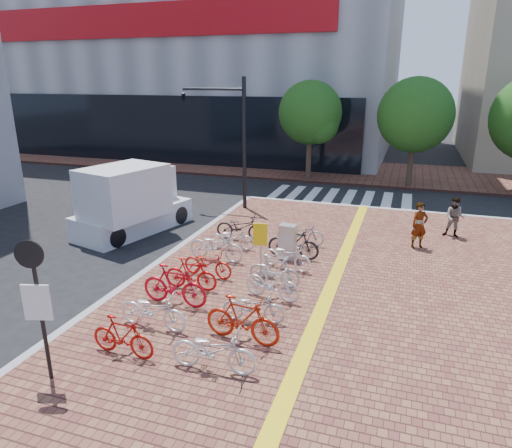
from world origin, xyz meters
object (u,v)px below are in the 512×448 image
(yellow_sign, at_px, (261,239))
(traffic_light_pole, at_px, (216,119))
(bike_12, at_px, (274,271))
(notice_sign, at_px, (37,294))
(bike_13, at_px, (287,256))
(bike_6, at_px, (232,238))
(pedestrian_b, at_px, (455,217))
(bike_5, at_px, (216,246))
(bike_11, at_px, (272,283))
(bike_8, at_px, (213,350))
(bike_7, at_px, (241,227))
(bike_3, at_px, (191,274))
(bike_4, at_px, (208,263))
(bike_1, at_px, (153,310))
(bike_9, at_px, (242,320))
(bike_15, at_px, (300,233))
(bike_0, at_px, (123,336))
(pedestrian_a, at_px, (419,225))
(box_truck, at_px, (131,200))
(bike_14, at_px, (293,243))
(bike_2, at_px, (174,285))
(bike_10, at_px, (253,306))
(utility_box, at_px, (288,242))

(yellow_sign, relative_size, traffic_light_pole, 0.27)
(bike_12, bearing_deg, notice_sign, 155.36)
(bike_13, height_order, traffic_light_pole, traffic_light_pole)
(bike_6, xyz_separation_m, pedestrian_b, (7.82, 4.09, 0.36))
(bike_5, relative_size, bike_11, 1.18)
(bike_8, relative_size, bike_12, 1.18)
(bike_8, relative_size, yellow_sign, 1.15)
(bike_8, distance_m, bike_11, 3.60)
(bike_7, relative_size, traffic_light_pole, 0.32)
(bike_3, distance_m, bike_4, 1.03)
(bike_11, relative_size, notice_sign, 0.55)
(bike_1, bearing_deg, bike_8, -116.34)
(bike_9, distance_m, traffic_light_pole, 12.95)
(bike_6, bearing_deg, bike_4, 175.93)
(bike_13, distance_m, bike_15, 2.34)
(bike_0, xyz_separation_m, bike_1, (0.02, 1.28, 0.01))
(bike_1, bearing_deg, pedestrian_a, -35.88)
(box_truck, bearing_deg, bike_14, -9.28)
(bike_2, bearing_deg, bike_7, 2.46)
(bike_4, xyz_separation_m, bike_11, (2.38, -0.88, 0.06))
(bike_1, distance_m, bike_4, 3.32)
(bike_7, distance_m, pedestrian_b, 8.44)
(bike_5, xyz_separation_m, bike_7, (0.06, 2.25, -0.01))
(yellow_sign, distance_m, box_truck, 7.10)
(pedestrian_a, xyz_separation_m, notice_sign, (-7.32, -10.68, 1.10))
(bike_11, xyz_separation_m, traffic_light_pole, (-5.44, 8.88, 3.70))
(bike_0, bearing_deg, bike_8, -84.78)
(bike_7, distance_m, bike_11, 5.15)
(bike_1, relative_size, yellow_sign, 1.12)
(bike_4, bearing_deg, traffic_light_pole, 26.89)
(traffic_light_pole, bearing_deg, notice_sign, -81.54)
(bike_11, bearing_deg, bike_2, 124.06)
(bike_12, distance_m, pedestrian_b, 8.57)
(bike_7, bearing_deg, bike_6, -178.66)
(box_truck, bearing_deg, bike_7, 0.39)
(bike_11, xyz_separation_m, yellow_sign, (-0.89, 1.67, 0.65))
(bike_12, bearing_deg, bike_10, -173.58)
(bike_2, bearing_deg, yellow_sign, -27.93)
(bike_8, distance_m, notice_sign, 3.73)
(pedestrian_a, bearing_deg, bike_3, -166.95)
(bike_14, distance_m, notice_sign, 8.90)
(bike_4, bearing_deg, bike_14, -36.91)
(pedestrian_a, bearing_deg, bike_14, -178.35)
(bike_6, bearing_deg, traffic_light_pole, 20.15)
(bike_2, xyz_separation_m, bike_15, (2.21, 5.74, -0.12))
(bike_8, distance_m, bike_9, 1.29)
(bike_13, relative_size, bike_14, 0.96)
(bike_14, xyz_separation_m, box_truck, (-7.25, 1.18, 0.66))
(utility_box, bearing_deg, box_truck, 169.77)
(bike_0, relative_size, bike_6, 0.96)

